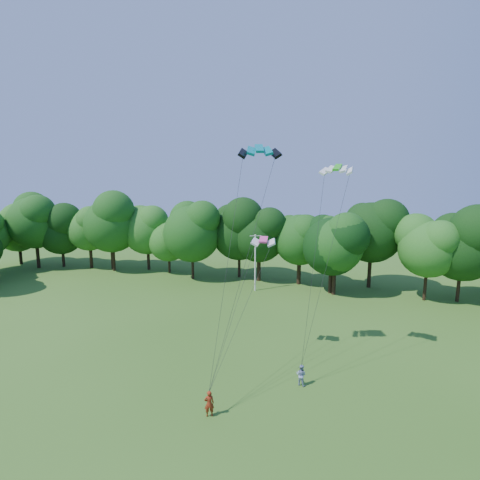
# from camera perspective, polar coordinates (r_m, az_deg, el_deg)

# --- Properties ---
(ground) EXTENTS (160.00, 160.00, 0.00)m
(ground) POSITION_cam_1_polar(r_m,az_deg,el_deg) (22.94, -12.14, -31.90)
(ground) COLOR #315C19
(ground) RESTS_ON ground
(utility_pole) EXTENTS (1.42, 0.70, 7.61)m
(utility_pole) POSITION_cam_1_polar(r_m,az_deg,el_deg) (49.51, 2.33, -3.35)
(utility_pole) COLOR silver
(utility_pole) RESTS_ON ground
(kite_flyer_left) EXTENTS (0.76, 0.67, 1.75)m
(kite_flyer_left) POSITION_cam_1_polar(r_m,az_deg,el_deg) (26.04, -4.72, -23.58)
(kite_flyer_left) COLOR maroon
(kite_flyer_left) RESTS_ON ground
(kite_flyer_right) EXTENTS (0.92, 0.81, 1.57)m
(kite_flyer_right) POSITION_cam_1_polar(r_m,az_deg,el_deg) (29.43, 9.30, -19.63)
(kite_flyer_right) COLOR #8998BE
(kite_flyer_right) RESTS_ON ground
(kite_teal) EXTENTS (3.34, 2.26, 0.74)m
(kite_teal) POSITION_cam_1_polar(r_m,az_deg,el_deg) (29.01, 2.95, 13.74)
(kite_teal) COLOR #047986
(kite_teal) RESTS_ON ground
(kite_green) EXTENTS (2.57, 1.59, 0.56)m
(kite_green) POSITION_cam_1_polar(r_m,az_deg,el_deg) (29.65, 14.61, 10.66)
(kite_green) COLOR green
(kite_green) RESTS_ON ground
(kite_pink) EXTENTS (2.02, 1.09, 0.46)m
(kite_pink) POSITION_cam_1_polar(r_m,az_deg,el_deg) (30.60, 3.60, 0.06)
(kite_pink) COLOR #E84093
(kite_pink) RESTS_ON ground
(tree_back_west) EXTENTS (8.55, 8.55, 12.44)m
(tree_back_west) POSITION_cam_1_polar(r_m,az_deg,el_deg) (64.06, -19.14, 2.61)
(tree_back_west) COLOR #2F1F13
(tree_back_west) RESTS_ON ground
(tree_back_center) EXTENTS (8.27, 8.27, 12.03)m
(tree_back_center) POSITION_cam_1_polar(r_m,az_deg,el_deg) (49.19, 13.89, 0.54)
(tree_back_center) COLOR black
(tree_back_center) RESTS_ON ground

